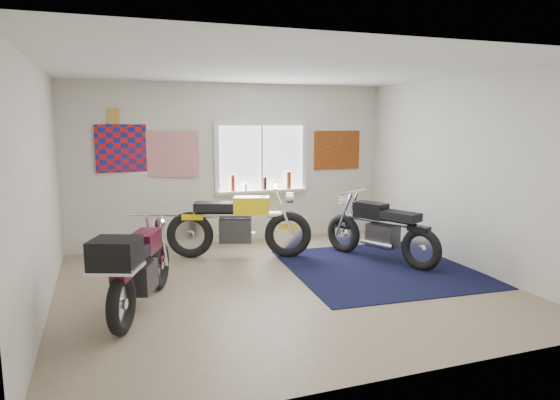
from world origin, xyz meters
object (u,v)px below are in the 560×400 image
object	(u,v)px
black_chrome_bike	(381,232)
maroon_tourer	(137,268)
navy_rug	(379,268)
yellow_triumph	(238,226)

from	to	relation	value
black_chrome_bike	maroon_tourer	bearing A→B (deg)	79.83
black_chrome_bike	maroon_tourer	size ratio (longest dim) A/B	0.98
black_chrome_bike	navy_rug	bearing A→B (deg)	124.06
yellow_triumph	black_chrome_bike	world-z (taller)	yellow_triumph
yellow_triumph	maroon_tourer	xyz separation A→B (m)	(-1.62, -1.85, 0.03)
black_chrome_bike	maroon_tourer	distance (m)	3.68
black_chrome_bike	maroon_tourer	world-z (taller)	black_chrome_bike
navy_rug	black_chrome_bike	xyz separation A→B (m)	(0.21, 0.34, 0.44)
black_chrome_bike	yellow_triumph	bearing A→B (deg)	40.03
maroon_tourer	yellow_triumph	bearing A→B (deg)	-19.54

